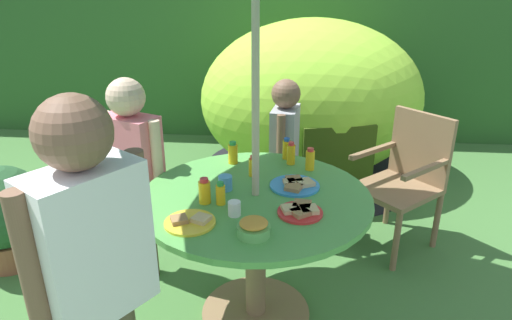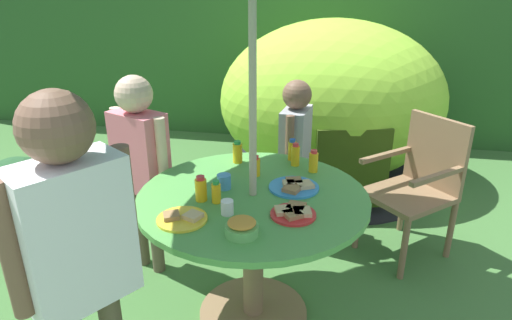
{
  "view_description": "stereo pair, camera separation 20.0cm",
  "coord_description": "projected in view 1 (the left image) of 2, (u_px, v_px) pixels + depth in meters",
  "views": [
    {
      "loc": [
        0.18,
        -1.94,
        1.72
      ],
      "look_at": [
        -0.01,
        0.14,
        0.87
      ],
      "focal_mm": 31.14,
      "sensor_mm": 36.0,
      "label": 1
    },
    {
      "loc": [
        0.38,
        -1.92,
        1.72
      ],
      "look_at": [
        -0.01,
        0.14,
        0.87
      ],
      "focal_mm": 31.14,
      "sensor_mm": 36.0,
      "label": 2
    }
  ],
  "objects": [
    {
      "name": "ground_plane",
      "position": [
        256.0,
        315.0,
        2.46
      ],
      "size": [
        10.0,
        10.0,
        0.02
      ],
      "primitive_type": "cube",
      "color": "#3D6B33"
    },
    {
      "name": "hedge_backdrop",
      "position": [
        282.0,
        44.0,
        5.13
      ],
      "size": [
        9.0,
        0.7,
        2.05
      ],
      "primitive_type": "cube",
      "color": "#285623",
      "rests_on": "ground_plane"
    },
    {
      "name": "garden_table",
      "position": [
        256.0,
        229.0,
        2.25
      ],
      "size": [
        1.14,
        1.14,
        0.74
      ],
      "color": "brown",
      "rests_on": "ground_plane"
    },
    {
      "name": "wooden_chair",
      "position": [
        405.0,
        175.0,
        2.97
      ],
      "size": [
        0.66,
        0.65,
        0.91
      ],
      "rotation": [
        0.0,
        0.0,
        -0.83
      ],
      "color": "brown",
      "rests_on": "ground_plane"
    },
    {
      "name": "dome_tent",
      "position": [
        311.0,
        99.0,
        4.06
      ],
      "size": [
        2.48,
        2.48,
        1.42
      ],
      "rotation": [
        0.0,
        0.0,
        0.24
      ],
      "color": "#8CC633",
      "rests_on": "ground_plane"
    },
    {
      "name": "potted_plant",
      "position": [
        3.0,
        212.0,
        2.78
      ],
      "size": [
        0.53,
        0.53,
        0.67
      ],
      "color": "brown",
      "rests_on": "ground_plane"
    },
    {
      "name": "child_in_grey_shirt",
      "position": [
        285.0,
        139.0,
        3.0
      ],
      "size": [
        0.2,
        0.38,
        1.13
      ],
      "rotation": [
        0.0,
        0.0,
        -1.7
      ],
      "color": "brown",
      "rests_on": "ground_plane"
    },
    {
      "name": "child_in_pink_shirt",
      "position": [
        132.0,
        156.0,
        2.51
      ],
      "size": [
        0.39,
        0.29,
        1.24
      ],
      "rotation": [
        0.0,
        0.0,
        -0.41
      ],
      "color": "brown",
      "rests_on": "ground_plane"
    },
    {
      "name": "child_in_white_shirt",
      "position": [
        91.0,
        243.0,
        1.48
      ],
      "size": [
        0.37,
        0.42,
        1.41
      ],
      "rotation": [
        0.0,
        0.0,
        0.99
      ],
      "color": "brown",
      "rests_on": "ground_plane"
    },
    {
      "name": "snack_bowl",
      "position": [
        254.0,
        228.0,
        1.82
      ],
      "size": [
        0.14,
        0.14,
        0.07
      ],
      "color": "#66B259",
      "rests_on": "garden_table"
    },
    {
      "name": "plate_center_back",
      "position": [
        295.0,
        185.0,
        2.25
      ],
      "size": [
        0.25,
        0.25,
        0.03
      ],
      "color": "#338CD8",
      "rests_on": "garden_table"
    },
    {
      "name": "plate_front_edge",
      "position": [
        300.0,
        211.0,
        2.0
      ],
      "size": [
        0.21,
        0.21,
        0.03
      ],
      "color": "red",
      "rests_on": "garden_table"
    },
    {
      "name": "plate_near_right",
      "position": [
        190.0,
        222.0,
        1.91
      ],
      "size": [
        0.22,
        0.22,
        0.03
      ],
      "color": "yellow",
      "rests_on": "garden_table"
    },
    {
      "name": "juice_bottle_near_left",
      "position": [
        205.0,
        191.0,
        2.08
      ],
      "size": [
        0.06,
        0.06,
        0.13
      ],
      "color": "yellow",
      "rests_on": "garden_table"
    },
    {
      "name": "juice_bottle_far_left",
      "position": [
        233.0,
        153.0,
        2.53
      ],
      "size": [
        0.05,
        0.05,
        0.13
      ],
      "color": "yellow",
      "rests_on": "garden_table"
    },
    {
      "name": "juice_bottle_far_right",
      "position": [
        254.0,
        166.0,
        2.37
      ],
      "size": [
        0.05,
        0.05,
        0.11
      ],
      "color": "yellow",
      "rests_on": "garden_table"
    },
    {
      "name": "juice_bottle_center_front",
      "position": [
        221.0,
        194.0,
        2.07
      ],
      "size": [
        0.04,
        0.04,
        0.11
      ],
      "color": "yellow",
      "rests_on": "garden_table"
    },
    {
      "name": "juice_bottle_mid_left",
      "position": [
        291.0,
        154.0,
        2.51
      ],
      "size": [
        0.05,
        0.05,
        0.13
      ],
      "color": "yellow",
      "rests_on": "garden_table"
    },
    {
      "name": "juice_bottle_mid_right",
      "position": [
        310.0,
        160.0,
        2.44
      ],
      "size": [
        0.05,
        0.05,
        0.13
      ],
      "color": "yellow",
      "rests_on": "garden_table"
    },
    {
      "name": "juice_bottle_back_edge",
      "position": [
        287.0,
        149.0,
        2.59
      ],
      "size": [
        0.05,
        0.05,
        0.13
      ],
      "color": "yellow",
      "rests_on": "garden_table"
    },
    {
      "name": "cup_near",
      "position": [
        225.0,
        183.0,
        2.21
      ],
      "size": [
        0.07,
        0.07,
        0.07
      ],
      "primitive_type": "cylinder",
      "color": "#4C99D8",
      "rests_on": "garden_table"
    },
    {
      "name": "cup_far",
      "position": [
        234.0,
        209.0,
        1.97
      ],
      "size": [
        0.06,
        0.06,
        0.07
      ],
      "primitive_type": "cylinder",
      "color": "white",
      "rests_on": "garden_table"
    }
  ]
}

